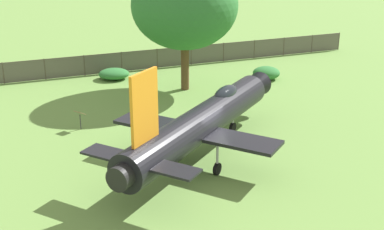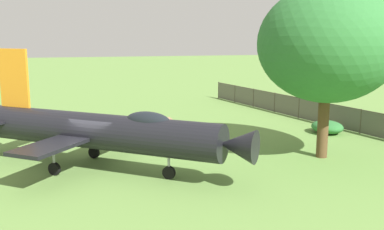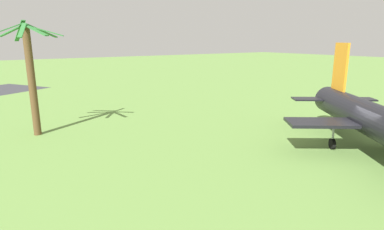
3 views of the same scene
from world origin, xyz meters
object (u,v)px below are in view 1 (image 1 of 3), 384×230
Objects in this scene: display_jet at (204,120)px; info_plaque at (80,115)px; shrub_by_tree at (114,74)px; shade_tree at (185,6)px; shrub_near_fence at (266,73)px.

display_jet is 7.94m from info_plaque.
display_jet is 15.38m from shrub_by_tree.
shrub_by_tree is 2.02× the size of info_plaque.
shrub_by_tree is 10.30m from info_plaque.
shade_tree is 8.16m from shrub_by_tree.
info_plaque reaches higher than shrub_by_tree.
shrub_by_tree is (-1.46, -11.50, -0.07)m from shrub_near_fence.
display_jet is 14.78m from shrub_near_fence.
shade_tree is 8.59m from shrub_near_fence.
display_jet is 5.65× the size of shrub_by_tree.
display_jet is 1.47× the size of shade_tree.
info_plaque is at bearing -9.80° from shrub_by_tree.
shade_tree is 3.86× the size of shrub_by_tree.
shrub_near_fence is (-1.76, 6.42, -5.43)m from shade_tree.
shade_tree reaches higher than shrub_near_fence.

